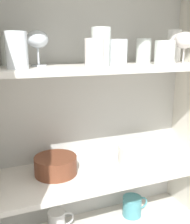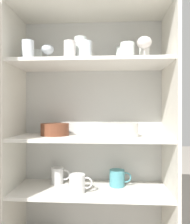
{
  "view_description": "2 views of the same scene",
  "coord_description": "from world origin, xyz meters",
  "views": [
    {
      "loc": [
        -0.46,
        -0.79,
        1.17
      ],
      "look_at": [
        -0.04,
        0.22,
        0.9
      ],
      "focal_mm": 42.0,
      "sensor_mm": 36.0,
      "label": 1
    },
    {
      "loc": [
        0.11,
        -1.15,
        0.81
      ],
      "look_at": [
        0.03,
        0.17,
        0.81
      ],
      "focal_mm": 35.0,
      "sensor_mm": 36.0,
      "label": 2
    }
  ],
  "objects": [
    {
      "name": "cupboard_back_panel",
      "position": [
        0.0,
        0.34,
        0.71
      ],
      "size": [
        0.96,
        0.02,
        1.42
      ],
      "primitive_type": "cube",
      "color": "silver",
      "rests_on": "ground_plane"
    },
    {
      "name": "tumbler_glass_6",
      "position": [
        -0.06,
        0.12,
        1.17
      ],
      "size": [
        0.07,
        0.07,
        0.14
      ],
      "color": "white",
      "rests_on": "shelf_board_upper"
    },
    {
      "name": "shelf_board_upper",
      "position": [
        0.0,
        0.17,
        1.09
      ],
      "size": [
        0.93,
        0.33,
        0.02
      ],
      "primitive_type": "cube",
      "color": "silver"
    },
    {
      "name": "wine_glass_1",
      "position": [
        0.31,
        0.1,
        1.2
      ],
      "size": [
        0.09,
        0.09,
        0.13
      ],
      "color": "silver",
      "rests_on": "shelf_board_upper"
    },
    {
      "name": "tumbler_glass_7",
      "position": [
        -0.02,
        0.06,
        1.15
      ],
      "size": [
        0.06,
        0.06,
        0.1
      ],
      "color": "white",
      "rests_on": "shelf_board_upper"
    },
    {
      "name": "tumbler_glass_3",
      "position": [
        0.22,
        0.1,
        1.15
      ],
      "size": [
        0.08,
        0.08,
        0.1
      ],
      "color": "white",
      "rests_on": "shelf_board_upper"
    },
    {
      "name": "mixing_bowl_large",
      "position": [
        -0.23,
        0.2,
        0.7
      ],
      "size": [
        0.18,
        0.18,
        0.08
      ],
      "color": "brown",
      "rests_on": "shelf_board_middle"
    },
    {
      "name": "tumbler_glass_1",
      "position": [
        0.33,
        0.19,
        1.18
      ],
      "size": [
        0.06,
        0.06,
        0.14
      ],
      "color": "white",
      "rests_on": "shelf_board_upper"
    },
    {
      "name": "plate_stack_white",
      "position": [
        0.17,
        0.16,
        0.7
      ],
      "size": [
        0.23,
        0.23,
        0.08
      ],
      "color": "silver",
      "rests_on": "shelf_board_middle"
    },
    {
      "name": "shelf_board_middle",
      "position": [
        0.0,
        0.17,
        0.65
      ],
      "size": [
        0.93,
        0.33,
        0.02
      ],
      "primitive_type": "cube",
      "color": "silver"
    },
    {
      "name": "tumbler_glass_4",
      "position": [
        -0.37,
        0.28,
        1.16
      ],
      "size": [
        0.07,
        0.07,
        0.11
      ],
      "color": "white",
      "rests_on": "shelf_board_upper"
    },
    {
      "name": "tumbler_glass_8",
      "position": [
        -0.36,
        0.1,
        1.16
      ],
      "size": [
        0.07,
        0.07,
        0.12
      ],
      "color": "white",
      "rests_on": "shelf_board_upper"
    },
    {
      "name": "coffee_mug_extra_2",
      "position": [
        -0.22,
        0.24,
        0.39
      ],
      "size": [
        0.12,
        0.08,
        0.1
      ],
      "color": "white",
      "rests_on": "shelf_board_lower"
    },
    {
      "name": "coffee_mug_extra_1",
      "position": [
        0.16,
        0.22,
        0.39
      ],
      "size": [
        0.14,
        0.09,
        0.1
      ],
      "color": "teal",
      "rests_on": "shelf_board_lower"
    },
    {
      "name": "wine_glass_0",
      "position": [
        -0.28,
        0.21,
        1.2
      ],
      "size": [
        0.08,
        0.08,
        0.13
      ],
      "color": "white",
      "rests_on": "shelf_board_upper"
    },
    {
      "name": "tumbler_glass_2",
      "position": [
        -0.03,
        0.2,
        1.17
      ],
      "size": [
        0.07,
        0.07,
        0.14
      ],
      "color": "white",
      "rests_on": "shelf_board_upper"
    },
    {
      "name": "tumbler_glass_5",
      "position": [
        0.19,
        0.22,
        1.16
      ],
      "size": [
        0.07,
        0.07,
        0.11
      ],
      "color": "white",
      "rests_on": "shelf_board_upper"
    },
    {
      "name": "tumbler_glass_0",
      "position": [
        -0.11,
        0.06,
        1.15
      ],
      "size": [
        0.07,
        0.07,
        0.1
      ],
      "color": "silver",
      "rests_on": "shelf_board_upper"
    }
  ]
}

